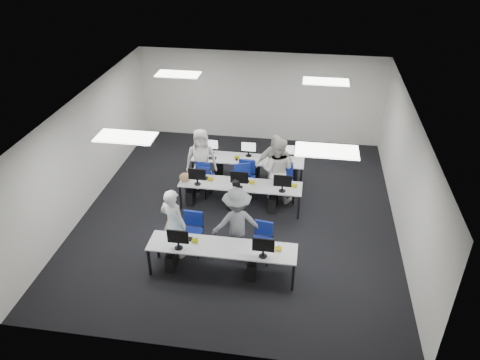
# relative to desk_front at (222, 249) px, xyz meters

# --- Properties ---
(room) EXTENTS (9.00, 9.02, 3.00)m
(room) POSITION_rel_desk_front_xyz_m (0.00, 2.40, 0.82)
(room) COLOR black
(room) RESTS_ON ground
(ceiling_panels) EXTENTS (5.20, 4.60, 0.02)m
(ceiling_panels) POSITION_rel_desk_front_xyz_m (0.00, 2.40, 2.30)
(ceiling_panels) COLOR white
(ceiling_panels) RESTS_ON room
(desk_front) EXTENTS (3.20, 0.70, 0.73)m
(desk_front) POSITION_rel_desk_front_xyz_m (0.00, 0.00, 0.00)
(desk_front) COLOR silver
(desk_front) RESTS_ON ground
(desk_mid) EXTENTS (3.20, 0.70, 0.73)m
(desk_mid) POSITION_rel_desk_front_xyz_m (0.00, 2.60, 0.00)
(desk_mid) COLOR silver
(desk_mid) RESTS_ON ground
(desk_back) EXTENTS (3.20, 0.70, 0.73)m
(desk_back) POSITION_rel_desk_front_xyz_m (0.00, 4.00, 0.00)
(desk_back) COLOR silver
(desk_back) RESTS_ON ground
(equipment_front) EXTENTS (2.51, 0.41, 1.19)m
(equipment_front) POSITION_rel_desk_front_xyz_m (-0.19, -0.02, -0.32)
(equipment_front) COLOR #0D64AD
(equipment_front) RESTS_ON desk_front
(equipment_mid) EXTENTS (2.91, 0.41, 1.19)m
(equipment_mid) POSITION_rel_desk_front_xyz_m (-0.19, 2.58, -0.32)
(equipment_mid) COLOR white
(equipment_mid) RESTS_ON desk_mid
(equipment_back) EXTENTS (2.91, 0.41, 1.19)m
(equipment_back) POSITION_rel_desk_front_xyz_m (0.19, 4.02, -0.32)
(equipment_back) COLOR white
(equipment_back) RESTS_ON desk_back
(chair_0) EXTENTS (0.50, 0.54, 0.97)m
(chair_0) POSITION_rel_desk_front_xyz_m (-0.84, 0.66, -0.37)
(chair_0) COLOR navy
(chair_0) RESTS_ON ground
(chair_1) EXTENTS (0.51, 0.55, 0.91)m
(chair_1) POSITION_rel_desk_front_xyz_m (0.78, 0.63, -0.39)
(chair_1) COLOR navy
(chair_1) RESTS_ON ground
(chair_2) EXTENTS (0.50, 0.53, 0.91)m
(chair_2) POSITION_rel_desk_front_xyz_m (-1.17, 3.09, -0.39)
(chair_2) COLOR navy
(chair_2) RESTS_ON ground
(chair_3) EXTENTS (0.52, 0.56, 0.97)m
(chair_3) POSITION_rel_desk_front_xyz_m (0.04, 3.28, -0.37)
(chair_3) COLOR navy
(chair_3) RESTS_ON ground
(chair_4) EXTENTS (0.55, 0.59, 0.96)m
(chair_4) POSITION_rel_desk_front_xyz_m (1.14, 3.16, -0.38)
(chair_4) COLOR navy
(chair_4) RESTS_ON ground
(chair_5) EXTENTS (0.43, 0.47, 0.84)m
(chair_5) POSITION_rel_desk_front_xyz_m (-1.09, 3.33, -0.42)
(chair_5) COLOR navy
(chair_5) RESTS_ON ground
(chair_6) EXTENTS (0.64, 0.66, 0.98)m
(chair_6) POSITION_rel_desk_front_xyz_m (-0.13, 3.44, -0.37)
(chair_6) COLOR navy
(chair_6) RESTS_ON ground
(chair_7) EXTENTS (0.46, 0.51, 0.94)m
(chair_7) POSITION_rel_desk_front_xyz_m (0.93, 3.37, -0.39)
(chair_7) COLOR navy
(chair_7) RESTS_ON ground
(handbag) EXTENTS (0.34, 0.26, 0.25)m
(handbag) POSITION_rel_desk_front_xyz_m (-1.45, 2.51, 0.18)
(handbag) COLOR tan
(handbag) RESTS_ON desk_mid
(student_0) EXTENTS (0.75, 0.62, 1.76)m
(student_0) POSITION_rel_desk_front_xyz_m (-1.18, 0.45, 0.20)
(student_0) COLOR beige
(student_0) RESTS_ON ground
(student_1) EXTENTS (1.00, 0.84, 1.83)m
(student_1) POSITION_rel_desk_front_xyz_m (0.91, 3.16, 0.24)
(student_1) COLOR beige
(student_1) RESTS_ON ground
(student_2) EXTENTS (0.96, 0.72, 1.77)m
(student_2) POSITION_rel_desk_front_xyz_m (-1.24, 3.50, 0.20)
(student_2) COLOR beige
(student_2) RESTS_ON ground
(student_3) EXTENTS (1.13, 0.77, 1.78)m
(student_3) POSITION_rel_desk_front_xyz_m (0.80, 3.49, 0.21)
(student_3) COLOR beige
(student_3) RESTS_ON ground
(photographer) EXTENTS (1.27, 0.95, 1.74)m
(photographer) POSITION_rel_desk_front_xyz_m (0.21, 0.70, 0.19)
(photographer) COLOR slate
(photographer) RESTS_ON ground
(dslr_camera) EXTENTS (0.19, 0.21, 0.10)m
(dslr_camera) POSITION_rel_desk_front_xyz_m (0.16, 0.87, 1.12)
(dslr_camera) COLOR black
(dslr_camera) RESTS_ON photographer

